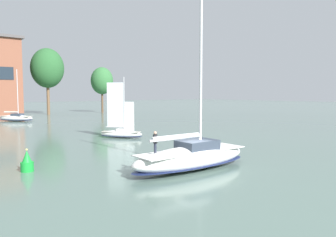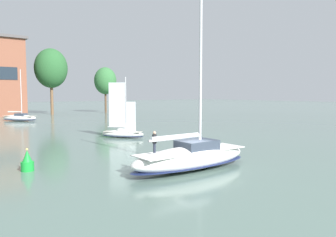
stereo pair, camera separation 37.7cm
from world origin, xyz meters
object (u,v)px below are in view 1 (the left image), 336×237
Objects in this scene: sailboat_main at (192,156)px; sailboat_moored_near_marina at (16,118)px; channel_buoy at (27,162)px; tree_shore_left at (47,68)px; tree_shore_center at (102,81)px; sailboat_moored_mid_channel at (121,132)px.

sailboat_main is 55.41m from sailboat_moored_near_marina.
channel_buoy is at bearing -103.57° from sailboat_moored_near_marina.
sailboat_moored_near_marina is at bearing -127.71° from tree_shore_left.
tree_shore_left reaches higher than tree_shore_center.
sailboat_main is at bearing -91.22° from sailboat_moored_near_marina.
sailboat_moored_near_marina is (-28.51, -15.20, -8.82)m from tree_shore_center.
sailboat_main is 8.62× the size of channel_buoy.
sailboat_moored_mid_channel is (-8.67, -52.45, -11.95)m from tree_shore_left.
channel_buoy is at bearing -142.89° from sailboat_moored_mid_channel.
tree_shore_center is at bearing -4.31° from tree_shore_left.
tree_shore_center is (15.84, -1.19, -3.09)m from tree_shore_left.
sailboat_main is 12.84m from channel_buoy.
tree_shore_left is 16.18m from tree_shore_center.
tree_shore_center is 33.49m from sailboat_moored_near_marina.
tree_shore_center is 57.50m from sailboat_moored_mid_channel.
sailboat_main reaches higher than channel_buoy.
sailboat_moored_near_marina is (1.18, 55.39, -0.30)m from sailboat_main.
tree_shore_left is 69.66m from channel_buoy.
sailboat_main is (-29.69, -70.59, -8.53)m from tree_shore_center.
sailboat_moored_near_marina is 49.20m from channel_buoy.
tree_shore_center is at bearing 64.45° from sailboat_moored_mid_channel.
tree_shore_left is at bearing 52.29° from sailboat_moored_near_marina.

